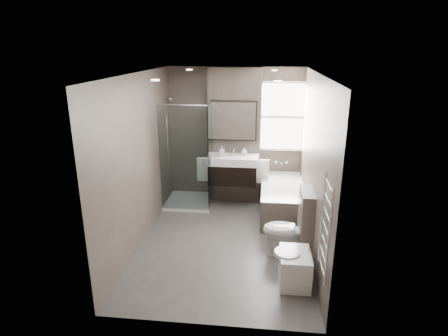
# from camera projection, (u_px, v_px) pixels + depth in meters

# --- Properties ---
(room) EXTENTS (2.70, 3.90, 2.70)m
(room) POSITION_uv_depth(u_px,v_px,m) (225.00, 163.00, 5.57)
(room) COLOR #45413F
(room) RESTS_ON ground
(vanity_pier) EXTENTS (1.00, 0.25, 2.60)m
(vanity_pier) POSITION_uv_depth(u_px,v_px,m) (235.00, 136.00, 7.24)
(vanity_pier) COLOR #4E443E
(vanity_pier) RESTS_ON ground
(vanity) EXTENTS (0.95, 0.47, 0.66)m
(vanity) POSITION_uv_depth(u_px,v_px,m) (233.00, 169.00, 7.09)
(vanity) COLOR black
(vanity) RESTS_ON vanity_pier
(mirror_cabinet) EXTENTS (0.86, 0.08, 0.76)m
(mirror_cabinet) POSITION_uv_depth(u_px,v_px,m) (234.00, 121.00, 6.99)
(mirror_cabinet) COLOR black
(mirror_cabinet) RESTS_ON vanity_pier
(towel_left) EXTENTS (0.24, 0.06, 0.44)m
(towel_left) POSITION_uv_depth(u_px,v_px,m) (204.00, 169.00, 7.13)
(towel_left) COLOR silver
(towel_left) RESTS_ON vanity_pier
(towel_right) EXTENTS (0.24, 0.06, 0.44)m
(towel_right) POSITION_uv_depth(u_px,v_px,m) (262.00, 171.00, 7.02)
(towel_right) COLOR silver
(towel_right) RESTS_ON vanity_pier
(shower_enclosure) EXTENTS (0.90, 0.90, 2.00)m
(shower_enclosure) POSITION_uv_depth(u_px,v_px,m) (193.00, 181.00, 7.17)
(shower_enclosure) COLOR white
(shower_enclosure) RESTS_ON ground
(bathtub) EXTENTS (0.75, 1.60, 0.57)m
(bathtub) POSITION_uv_depth(u_px,v_px,m) (282.00, 198.00, 6.82)
(bathtub) COLOR #4E443E
(bathtub) RESTS_ON ground
(window) EXTENTS (0.98, 0.06, 1.33)m
(window) POSITION_uv_depth(u_px,v_px,m) (282.00, 117.00, 7.13)
(window) COLOR white
(window) RESTS_ON room
(toilet) EXTENTS (0.76, 0.46, 0.76)m
(toilet) POSITION_uv_depth(u_px,v_px,m) (289.00, 231.00, 5.48)
(toilet) COLOR white
(toilet) RESTS_ON ground
(cistern_box) EXTENTS (0.19, 0.55, 1.00)m
(cistern_box) POSITION_uv_depth(u_px,v_px,m) (305.00, 223.00, 5.45)
(cistern_box) COLOR #4E443E
(cistern_box) RESTS_ON ground
(bidet) EXTENTS (0.47, 0.54, 0.56)m
(bidet) POSITION_uv_depth(u_px,v_px,m) (294.00, 267.00, 4.85)
(bidet) COLOR white
(bidet) RESTS_ON ground
(towel_radiator) EXTENTS (0.03, 0.49, 1.10)m
(towel_radiator) POSITION_uv_depth(u_px,v_px,m) (326.00, 228.00, 3.98)
(towel_radiator) COLOR silver
(towel_radiator) RESTS_ON room
(soap_bottle_a) EXTENTS (0.08, 0.08, 0.18)m
(soap_bottle_a) POSITION_uv_depth(u_px,v_px,m) (222.00, 151.00, 6.98)
(soap_bottle_a) COLOR white
(soap_bottle_a) RESTS_ON vanity
(soap_bottle_b) EXTENTS (0.11, 0.11, 0.14)m
(soap_bottle_b) POSITION_uv_depth(u_px,v_px,m) (244.00, 151.00, 7.07)
(soap_bottle_b) COLOR white
(soap_bottle_b) RESTS_ON vanity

